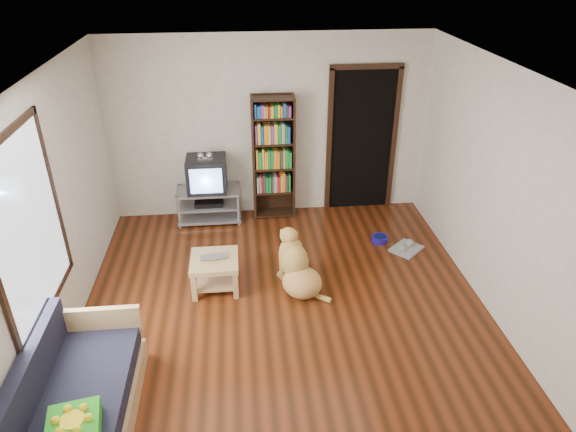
{
  "coord_description": "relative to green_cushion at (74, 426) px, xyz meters",
  "views": [
    {
      "loc": [
        -0.43,
        -4.45,
        3.66
      ],
      "look_at": [
        0.08,
        0.61,
        0.9
      ],
      "focal_mm": 32.0,
      "sensor_mm": 36.0,
      "label": 1
    }
  ],
  "objects": [
    {
      "name": "wall_right",
      "position": [
        4.0,
        1.71,
        0.82
      ],
      "size": [
        0.0,
        5.0,
        5.0
      ],
      "primitive_type": "plane",
      "rotation": [
        1.57,
        0.0,
        -1.57
      ],
      "color": "silver",
      "rests_on": "ground"
    },
    {
      "name": "doorway",
      "position": [
        3.1,
        4.19,
        0.64
      ],
      "size": [
        1.03,
        0.05,
        2.19
      ],
      "color": "black",
      "rests_on": "wall_back"
    },
    {
      "name": "grey_rag",
      "position": [
        3.48,
        2.86,
        -0.47
      ],
      "size": [
        0.51,
        0.51,
        0.03
      ],
      "primitive_type": "cube",
      "rotation": [
        0.0,
        0.0,
        0.73
      ],
      "color": "gray",
      "rests_on": "ground"
    },
    {
      "name": "green_cushion",
      "position": [
        0.0,
        0.0,
        0.0
      ],
      "size": [
        0.43,
        0.43,
        0.12
      ],
      "primitive_type": "cube",
      "rotation": [
        0.0,
        0.0,
        0.18
      ],
      "color": "green",
      "rests_on": "sofa"
    },
    {
      "name": "crt_tv",
      "position": [
        0.85,
        3.98,
        0.26
      ],
      "size": [
        0.55,
        0.52,
        0.58
      ],
      "color": "black",
      "rests_on": "tv_stand"
    },
    {
      "name": "bookshelf",
      "position": [
        1.8,
        4.05,
        0.52
      ],
      "size": [
        0.6,
        0.3,
        1.8
      ],
      "color": "black",
      "rests_on": "ground"
    },
    {
      "name": "dog_bowl",
      "position": [
        3.18,
        3.11,
        -0.44
      ],
      "size": [
        0.22,
        0.22,
        0.08
      ],
      "primitive_type": "cylinder",
      "color": "#211594",
      "rests_on": "ground"
    },
    {
      "name": "wall_back",
      "position": [
        1.75,
        4.21,
        0.82
      ],
      "size": [
        4.5,
        0.0,
        4.5
      ],
      "primitive_type": "plane",
      "rotation": [
        1.57,
        0.0,
        0.0
      ],
      "color": "silver",
      "rests_on": "ground"
    },
    {
      "name": "wall_left",
      "position": [
        -0.5,
        1.71,
        0.82
      ],
      "size": [
        0.0,
        5.0,
        5.0
      ],
      "primitive_type": "plane",
      "rotation": [
        1.57,
        0.0,
        1.57
      ],
      "color": "silver",
      "rests_on": "ground"
    },
    {
      "name": "ground",
      "position": [
        1.75,
        1.71,
        -0.48
      ],
      "size": [
        5.0,
        5.0,
        0.0
      ],
      "primitive_type": "plane",
      "color": "#5E2610",
      "rests_on": "ground"
    },
    {
      "name": "window",
      "position": [
        -0.48,
        1.21,
        1.02
      ],
      "size": [
        0.03,
        1.46,
        1.7
      ],
      "color": "white",
      "rests_on": "wall_left"
    },
    {
      "name": "sofa",
      "position": [
        -0.12,
        0.33,
        -0.22
      ],
      "size": [
        0.8,
        1.8,
        0.8
      ],
      "color": "tan",
      "rests_on": "ground"
    },
    {
      "name": "dog",
      "position": [
        1.93,
        2.2,
        -0.22
      ],
      "size": [
        0.62,
        0.81,
        0.73
      ],
      "color": "tan",
      "rests_on": "ground"
    },
    {
      "name": "ceiling",
      "position": [
        1.75,
        1.71,
        2.12
      ],
      "size": [
        5.0,
        5.0,
        0.0
      ],
      "primitive_type": "plane",
      "rotation": [
        3.14,
        0.0,
        0.0
      ],
      "color": "white",
      "rests_on": "ground"
    },
    {
      "name": "coffee_table",
      "position": [
        0.97,
        2.29,
        -0.2
      ],
      "size": [
        0.55,
        0.55,
        0.4
      ],
      "color": "tan",
      "rests_on": "ground"
    },
    {
      "name": "laptop",
      "position": [
        0.97,
        2.26,
        -0.07
      ],
      "size": [
        0.33,
        0.23,
        0.02
      ],
      "primitive_type": "imported",
      "rotation": [
        0.0,
        0.0,
        0.09
      ],
      "color": "#B9B8BD",
      "rests_on": "coffee_table"
    },
    {
      "name": "wall_front",
      "position": [
        1.75,
        -0.79,
        0.82
      ],
      "size": [
        4.5,
        0.0,
        4.5
      ],
      "primitive_type": "plane",
      "rotation": [
        -1.57,
        0.0,
        0.0
      ],
      "color": "silver",
      "rests_on": "ground"
    },
    {
      "name": "tv_stand",
      "position": [
        0.85,
        3.96,
        -0.21
      ],
      "size": [
        0.9,
        0.45,
        0.5
      ],
      "color": "#99999E",
      "rests_on": "ground"
    }
  ]
}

